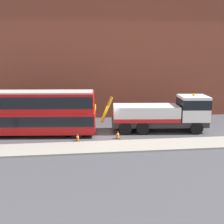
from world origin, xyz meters
TOP-DOWN VIEW (x-y plane):
  - ground_plane at (0.00, 0.00)m, footprint 120.00×120.00m
  - near_kerb at (0.00, -4.20)m, footprint 60.00×2.80m
  - building_facade at (0.00, 6.94)m, footprint 60.00×1.50m
  - recovery_tow_truck at (5.78, -0.06)m, footprint 10.23×3.48m
  - double_decker_bus at (-6.29, -0.01)m, footprint 11.19×3.59m
  - traffic_cone_near_bus at (-2.44, -2.21)m, footprint 0.36×0.36m
  - traffic_cone_midway at (1.07, -1.88)m, footprint 0.36×0.36m

SIDE VIEW (x-z plane):
  - ground_plane at x=0.00m, z-range 0.00..0.00m
  - near_kerb at x=0.00m, z-range 0.00..0.15m
  - traffic_cone_near_bus at x=-2.44m, z-range -0.02..0.70m
  - traffic_cone_midway at x=1.07m, z-range -0.02..0.70m
  - recovery_tow_truck at x=5.78m, z-range -0.08..3.59m
  - double_decker_bus at x=-6.29m, z-range 0.20..4.26m
  - building_facade at x=0.00m, z-range 0.07..16.07m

